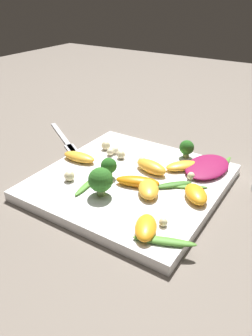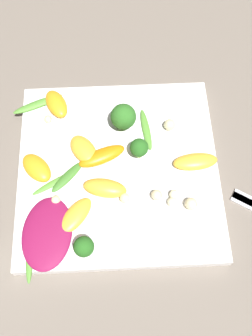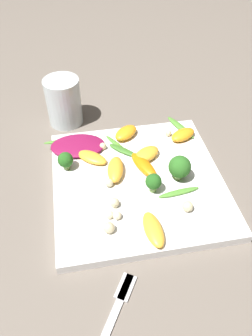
% 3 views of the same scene
% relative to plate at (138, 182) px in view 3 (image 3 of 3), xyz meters
% --- Properties ---
extents(ground_plane, '(2.40, 2.40, 0.00)m').
position_rel_plate_xyz_m(ground_plane, '(0.00, 0.00, -0.01)').
color(ground_plane, '#6B6056').
extents(plate, '(0.31, 0.31, 0.02)m').
position_rel_plate_xyz_m(plate, '(0.00, 0.00, 0.00)').
color(plate, white).
rests_on(plate, ground_plane).
extents(drinking_glass, '(0.08, 0.08, 0.11)m').
position_rel_plate_xyz_m(drinking_glass, '(0.12, -0.23, 0.04)').
color(drinking_glass, silver).
rests_on(drinking_glass, ground_plane).
extents(fork, '(0.11, 0.16, 0.01)m').
position_rel_plate_xyz_m(fork, '(0.08, 0.24, -0.01)').
color(fork, silver).
rests_on(fork, ground_plane).
extents(radicchio_leaf_0, '(0.12, 0.08, 0.01)m').
position_rel_plate_xyz_m(radicchio_leaf_0, '(0.10, -0.11, 0.02)').
color(radicchio_leaf_0, maroon).
rests_on(radicchio_leaf_0, plate).
extents(orange_segment_0, '(0.03, 0.07, 0.02)m').
position_rel_plate_xyz_m(orange_segment_0, '(0.00, 0.12, 0.02)').
color(orange_segment_0, '#FCAD33').
rests_on(orange_segment_0, plate).
extents(orange_segment_1, '(0.06, 0.05, 0.02)m').
position_rel_plate_xyz_m(orange_segment_1, '(-0.12, -0.10, 0.02)').
color(orange_segment_1, orange).
rests_on(orange_segment_1, plate).
extents(orange_segment_2, '(0.04, 0.07, 0.02)m').
position_rel_plate_xyz_m(orange_segment_2, '(0.04, -0.02, 0.02)').
color(orange_segment_2, '#FCAD33').
rests_on(orange_segment_2, plate).
extents(orange_segment_3, '(0.07, 0.06, 0.01)m').
position_rel_plate_xyz_m(orange_segment_3, '(0.08, -0.07, 0.02)').
color(orange_segment_3, '#FCAD33').
rests_on(orange_segment_3, plate).
extents(orange_segment_4, '(0.05, 0.08, 0.02)m').
position_rel_plate_xyz_m(orange_segment_4, '(-0.02, -0.02, 0.02)').
color(orange_segment_4, orange).
rests_on(orange_segment_4, plate).
extents(orange_segment_5, '(0.06, 0.06, 0.02)m').
position_rel_plate_xyz_m(orange_segment_5, '(-0.00, -0.12, 0.02)').
color(orange_segment_5, orange).
rests_on(orange_segment_5, plate).
extents(orange_segment_6, '(0.07, 0.06, 0.02)m').
position_rel_plate_xyz_m(orange_segment_6, '(-0.03, -0.05, 0.02)').
color(orange_segment_6, '#FCAD33').
rests_on(orange_segment_6, plate).
extents(broccoli_floret_0, '(0.04, 0.04, 0.05)m').
position_rel_plate_xyz_m(broccoli_floret_0, '(-0.07, 0.01, 0.04)').
color(broccoli_floret_0, '#7A9E51').
rests_on(broccoli_floret_0, plate).
extents(broccoli_floret_1, '(0.03, 0.03, 0.04)m').
position_rel_plate_xyz_m(broccoli_floret_1, '(0.13, -0.05, 0.03)').
color(broccoli_floret_1, '#7A9E51').
rests_on(broccoli_floret_1, plate).
extents(broccoli_floret_2, '(0.03, 0.03, 0.04)m').
position_rel_plate_xyz_m(broccoli_floret_2, '(-0.02, 0.03, 0.03)').
color(broccoli_floret_2, '#84AD5B').
rests_on(broccoli_floret_2, plate).
extents(arugula_sprig_0, '(0.08, 0.01, 0.01)m').
position_rel_plate_xyz_m(arugula_sprig_0, '(0.13, -0.13, 0.01)').
color(arugula_sprig_0, '#518E33').
rests_on(arugula_sprig_0, plate).
extents(arugula_sprig_1, '(0.06, 0.06, 0.01)m').
position_rel_plate_xyz_m(arugula_sprig_1, '(0.01, -0.08, 0.01)').
color(arugula_sprig_1, '#3D7528').
rests_on(arugula_sprig_1, plate).
extents(arugula_sprig_2, '(0.05, 0.07, 0.00)m').
position_rel_plate_xyz_m(arugula_sprig_2, '(0.02, -0.10, 0.01)').
color(arugula_sprig_2, '#518E33').
rests_on(arugula_sprig_2, plate).
extents(arugula_sprig_3, '(0.05, 0.09, 0.01)m').
position_rel_plate_xyz_m(arugula_sprig_3, '(-0.12, -0.13, 0.01)').
color(arugula_sprig_3, '#518E33').
rests_on(arugula_sprig_3, plate).
extents(arugula_sprig_4, '(0.08, 0.02, 0.01)m').
position_rel_plate_xyz_m(arugula_sprig_4, '(-0.06, 0.05, 0.01)').
color(arugula_sprig_4, '#518E33').
rests_on(arugula_sprig_4, plate).
extents(macadamia_nut_0, '(0.01, 0.01, 0.01)m').
position_rel_plate_xyz_m(macadamia_nut_0, '(0.05, -0.09, 0.02)').
color(macadamia_nut_0, beige).
rests_on(macadamia_nut_0, plate).
extents(macadamia_nut_1, '(0.02, 0.02, 0.02)m').
position_rel_plate_xyz_m(macadamia_nut_1, '(-0.07, 0.09, 0.02)').
color(macadamia_nut_1, beige).
rests_on(macadamia_nut_1, plate).
extents(macadamia_nut_2, '(0.02, 0.02, 0.02)m').
position_rel_plate_xyz_m(macadamia_nut_2, '(0.05, 0.06, 0.02)').
color(macadamia_nut_2, beige).
rests_on(macadamia_nut_2, plate).
extents(macadamia_nut_3, '(0.02, 0.02, 0.02)m').
position_rel_plate_xyz_m(macadamia_nut_3, '(0.07, 0.10, 0.02)').
color(macadamia_nut_3, beige).
rests_on(macadamia_nut_3, plate).
extents(macadamia_nut_4, '(0.02, 0.02, 0.02)m').
position_rel_plate_xyz_m(macadamia_nut_4, '(0.05, 0.01, 0.02)').
color(macadamia_nut_4, beige).
rests_on(macadamia_nut_4, plate).
extents(macadamia_nut_5, '(0.01, 0.01, 0.01)m').
position_rel_plate_xyz_m(macadamia_nut_5, '(0.05, 0.08, 0.02)').
color(macadamia_nut_5, beige).
rests_on(macadamia_nut_5, plate).
extents(macadamia_nut_6, '(0.01, 0.01, 0.01)m').
position_rel_plate_xyz_m(macadamia_nut_6, '(0.06, 0.08, 0.02)').
color(macadamia_nut_6, beige).
rests_on(macadamia_nut_6, plate).
extents(macadamia_nut_7, '(0.01, 0.01, 0.01)m').
position_rel_plate_xyz_m(macadamia_nut_7, '(-0.09, -0.11, 0.02)').
color(macadamia_nut_7, beige).
rests_on(macadamia_nut_7, plate).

